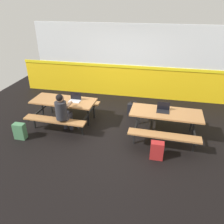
% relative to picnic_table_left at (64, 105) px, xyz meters
% --- Properties ---
extents(ground_plane, '(10.00, 10.00, 0.02)m').
position_rel_picnic_table_left_xyz_m(ground_plane, '(1.44, -0.00, -0.58)').
color(ground_plane, black).
extents(accent_backdrop, '(8.00, 0.14, 2.60)m').
position_rel_picnic_table_left_xyz_m(accent_backdrop, '(1.44, 2.42, 0.67)').
color(accent_backdrop, yellow).
rests_on(accent_backdrop, ground).
extents(picnic_table_left, '(1.84, 1.61, 0.74)m').
position_rel_picnic_table_left_xyz_m(picnic_table_left, '(0.00, 0.00, 0.00)').
color(picnic_table_left, '#9E6B3D').
rests_on(picnic_table_left, ground).
extents(picnic_table_right, '(1.84, 1.61, 0.74)m').
position_rel_picnic_table_left_xyz_m(picnic_table_right, '(2.87, -0.15, 0.00)').
color(picnic_table_right, '#9E6B3D').
rests_on(picnic_table_right, ground).
extents(student_nearer, '(0.37, 0.53, 1.21)m').
position_rel_picnic_table_left_xyz_m(student_nearer, '(0.21, -0.56, 0.13)').
color(student_nearer, '#2D2D38').
rests_on(student_nearer, ground).
extents(laptop_silver, '(0.33, 0.23, 0.22)m').
position_rel_picnic_table_left_xyz_m(laptop_silver, '(0.34, 0.03, 0.21)').
color(laptop_silver, silver).
rests_on(laptop_silver, picnic_table_left).
extents(laptop_dark, '(0.33, 0.23, 0.22)m').
position_rel_picnic_table_left_xyz_m(laptop_dark, '(2.79, -0.11, 0.21)').
color(laptop_dark, black).
rests_on(laptop_dark, picnic_table_right).
extents(backpack_dark, '(0.30, 0.22, 0.44)m').
position_rel_picnic_table_left_xyz_m(backpack_dark, '(-0.85, -1.03, -0.36)').
color(backpack_dark, '#3F724C').
rests_on(backpack_dark, ground).
extents(tote_bag_bright, '(0.34, 0.21, 0.43)m').
position_rel_picnic_table_left_xyz_m(tote_bag_bright, '(1.90, 0.95, -0.38)').
color(tote_bag_bright, black).
rests_on(tote_bag_bright, ground).
extents(satchel_spare, '(0.30, 0.22, 0.44)m').
position_rel_picnic_table_left_xyz_m(satchel_spare, '(2.71, -1.12, -0.36)').
color(satchel_spare, maroon).
rests_on(satchel_spare, ground).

